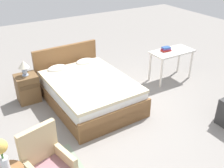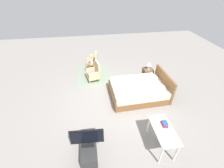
# 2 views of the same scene
# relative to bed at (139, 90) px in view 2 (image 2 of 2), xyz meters

# --- Properties ---
(ground_plane) EXTENTS (16.00, 16.00, 0.00)m
(ground_plane) POSITION_rel_bed_xyz_m (0.17, -1.01, -0.30)
(ground_plane) COLOR gray
(floor_rug) EXTENTS (2.10, 1.50, 0.01)m
(floor_rug) POSITION_rel_bed_xyz_m (-1.92, -1.78, -0.29)
(floor_rug) COLOR gray
(floor_rug) RESTS_ON ground_plane
(bed) EXTENTS (1.60, 2.23, 0.96)m
(bed) POSITION_rel_bed_xyz_m (0.00, 0.00, 0.00)
(bed) COLOR brown
(bed) RESTS_ON ground_plane
(armchair_by_window_left) EXTENTS (0.59, 0.59, 0.92)m
(armchair_by_window_left) POSITION_rel_bed_xyz_m (-2.42, -1.72, 0.08)
(armchair_by_window_left) COLOR #CCB284
(armchair_by_window_left) RESTS_ON floor_rug
(armchair_by_window_right) EXTENTS (0.65, 0.65, 0.92)m
(armchair_by_window_right) POSITION_rel_bed_xyz_m (-1.42, -1.72, 0.08)
(armchair_by_window_right) COLOR #CCB284
(armchair_by_window_right) RESTS_ON floor_rug
(side_table) EXTENTS (0.40, 0.40, 0.62)m
(side_table) POSITION_rel_bed_xyz_m (-1.92, -1.80, 0.09)
(side_table) COLOR #936038
(side_table) RESTS_ON ground_plane
(flower_vase) EXTENTS (0.17, 0.17, 0.48)m
(flower_vase) POSITION_rel_bed_xyz_m (-1.92, -1.80, 0.61)
(flower_vase) COLOR silver
(flower_vase) RESTS_ON side_table
(nightstand) EXTENTS (0.44, 0.41, 0.60)m
(nightstand) POSITION_rel_bed_xyz_m (-1.05, 0.70, 0.00)
(nightstand) COLOR brown
(nightstand) RESTS_ON ground_plane
(table_lamp) EXTENTS (0.22, 0.22, 0.33)m
(table_lamp) POSITION_rel_bed_xyz_m (-1.05, 0.70, 0.51)
(table_lamp) COLOR #9EADC6
(table_lamp) RESTS_ON nightstand
(tv_stand) EXTENTS (0.96, 0.40, 0.51)m
(tv_stand) POSITION_rel_bed_xyz_m (2.20, -2.08, -0.04)
(tv_stand) COLOR #2D2D2D
(tv_stand) RESTS_ON ground_plane
(tv_flatscreen) EXTENTS (0.22, 0.83, 0.56)m
(tv_flatscreen) POSITION_rel_bed_xyz_m (2.20, -2.08, 0.50)
(tv_flatscreen) COLOR black
(tv_flatscreen) RESTS_ON tv_stand
(vanity_desk) EXTENTS (1.04, 0.52, 0.74)m
(vanity_desk) POSITION_rel_bed_xyz_m (2.23, -0.07, 0.33)
(vanity_desk) COLOR silver
(vanity_desk) RESTS_ON ground_plane
(book_stack) EXTENTS (0.24, 0.16, 0.10)m
(book_stack) POSITION_rel_bed_xyz_m (2.09, 0.01, 0.49)
(book_stack) COLOR #AD2823
(book_stack) RESTS_ON vanity_desk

